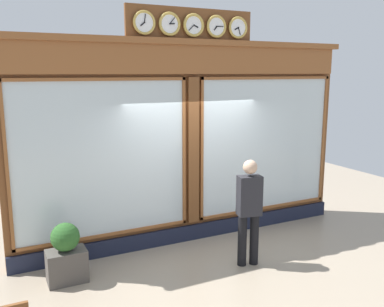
# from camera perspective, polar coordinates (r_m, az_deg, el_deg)

# --- Properties ---
(shop_facade) EXTENTS (6.35, 0.42, 4.04)m
(shop_facade) POSITION_cam_1_polar(r_m,az_deg,el_deg) (7.48, -0.43, 1.69)
(shop_facade) COLOR brown
(shop_facade) RESTS_ON ground_plane
(pedestrian) EXTENTS (0.40, 0.29, 1.69)m
(pedestrian) POSITION_cam_1_polar(r_m,az_deg,el_deg) (6.63, 7.71, -7.31)
(pedestrian) COLOR black
(pedestrian) RESTS_ON ground_plane
(planter_box) EXTENTS (0.56, 0.36, 0.48)m
(planter_box) POSITION_cam_1_polar(r_m,az_deg,el_deg) (6.57, -16.54, -14.36)
(planter_box) COLOR #4C4742
(planter_box) RESTS_ON ground_plane
(planter_shrub) EXTENTS (0.41, 0.41, 0.41)m
(planter_shrub) POSITION_cam_1_polar(r_m,az_deg,el_deg) (6.39, -16.76, -10.75)
(planter_shrub) COLOR #285623
(planter_shrub) RESTS_ON planter_box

